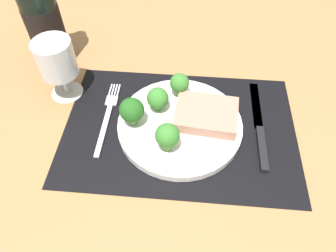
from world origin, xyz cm
name	(u,v)px	position (x,y,z in cm)	size (l,w,h in cm)	color
ground_plane	(179,133)	(0.00, 0.00, -1.50)	(140.00, 110.00, 3.00)	#996D42
placemat	(180,128)	(0.00, 0.00, 0.15)	(45.66, 30.99, 0.30)	black
plate	(180,125)	(0.00, 0.00, 1.10)	(24.37, 24.37, 1.60)	white
steak	(206,114)	(4.96, 1.48, 3.09)	(11.93, 9.22, 2.38)	tan
broccoli_front_edge	(179,83)	(-0.66, 7.62, 5.06)	(3.96, 3.96, 5.26)	#6B994C
broccoli_near_fork	(158,98)	(-4.60, 3.18, 4.94)	(4.30, 4.30, 5.25)	#5B8942
broccoli_near_steak	(167,136)	(-1.91, -6.20, 5.54)	(4.40, 4.40, 6.03)	#5B8942
broccoli_center	(132,110)	(-9.00, -0.89, 5.56)	(4.72, 4.72, 6.12)	#5B8942
fork	(107,116)	(-14.84, 1.42, 0.55)	(2.40, 19.20, 0.50)	silver
knife	(260,130)	(15.71, 0.53, 0.60)	(1.80, 23.00, 0.80)	black
wine_bottle	(42,16)	(-30.81, 18.41, 11.92)	(7.80, 7.80, 31.91)	black
wine_glass	(57,62)	(-25.15, 7.93, 8.66)	(7.61, 7.61, 13.18)	silver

